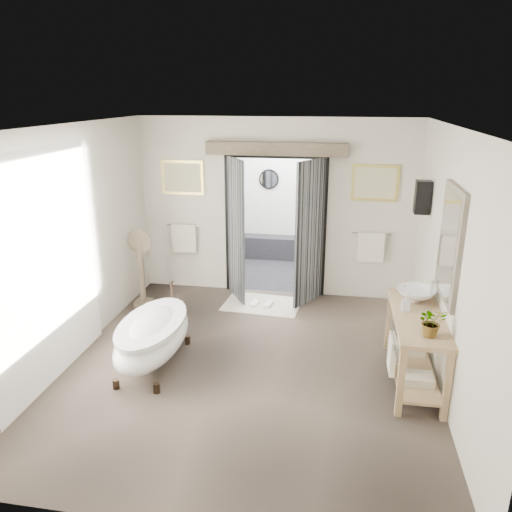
# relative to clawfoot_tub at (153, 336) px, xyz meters

# --- Properties ---
(ground_plane) EXTENTS (5.00, 5.00, 0.00)m
(ground_plane) POSITION_rel_clawfoot_tub_xyz_m (1.16, 0.17, -0.40)
(ground_plane) COLOR brown
(room_shell) EXTENTS (4.52, 5.02, 2.91)m
(room_shell) POSITION_rel_clawfoot_tub_xyz_m (1.12, 0.03, 1.46)
(room_shell) COLOR beige
(room_shell) RESTS_ON ground_plane
(shower_room) EXTENTS (2.22, 2.01, 2.51)m
(shower_room) POSITION_rel_clawfoot_tub_xyz_m (1.16, 4.16, 0.51)
(shower_room) COLOR black
(shower_room) RESTS_ON ground_plane
(back_wall_dressing) EXTENTS (3.82, 0.76, 2.52)m
(back_wall_dressing) POSITION_rel_clawfoot_tub_xyz_m (1.16, 2.48, 1.17)
(back_wall_dressing) COLOR black
(back_wall_dressing) RESTS_ON ground_plane
(clawfoot_tub) EXTENTS (0.74, 1.66, 0.81)m
(clawfoot_tub) POSITION_rel_clawfoot_tub_xyz_m (0.00, 0.00, 0.00)
(clawfoot_tub) COLOR #332519
(clawfoot_tub) RESTS_ON ground_plane
(vanity) EXTENTS (0.57, 1.60, 0.85)m
(vanity) POSITION_rel_clawfoot_tub_xyz_m (3.11, 0.17, 0.11)
(vanity) COLOR #A58259
(vanity) RESTS_ON ground_plane
(pedestal_mirror) EXTENTS (0.37, 0.24, 1.26)m
(pedestal_mirror) POSITION_rel_clawfoot_tub_xyz_m (-0.83, 1.72, 0.14)
(pedestal_mirror) COLOR #726449
(pedestal_mirror) RESTS_ON ground_plane
(rug) EXTENTS (1.26, 0.90, 0.01)m
(rug) POSITION_rel_clawfoot_tub_xyz_m (1.04, 2.06, -0.39)
(rug) COLOR beige
(rug) RESTS_ON ground_plane
(slippers) EXTENTS (0.37, 0.26, 0.05)m
(slippers) POSITION_rel_clawfoot_tub_xyz_m (1.04, 2.01, -0.36)
(slippers) COLOR white
(slippers) RESTS_ON rug
(basin) EXTENTS (0.59, 0.59, 0.16)m
(basin) POSITION_rel_clawfoot_tub_xyz_m (3.15, 0.57, 0.53)
(basin) COLOR white
(basin) RESTS_ON vanity
(plant) EXTENTS (0.33, 0.31, 0.32)m
(plant) POSITION_rel_clawfoot_tub_xyz_m (3.18, -0.34, 0.61)
(plant) COLOR gray
(plant) RESTS_ON vanity
(soap_bottle_a) EXTENTS (0.09, 0.09, 0.19)m
(soap_bottle_a) POSITION_rel_clawfoot_tub_xyz_m (3.00, 0.28, 0.55)
(soap_bottle_a) COLOR gray
(soap_bottle_a) RESTS_ON vanity
(soap_bottle_b) EXTENTS (0.12, 0.12, 0.15)m
(soap_bottle_b) POSITION_rel_clawfoot_tub_xyz_m (3.03, 0.74, 0.53)
(soap_bottle_b) COLOR gray
(soap_bottle_b) RESTS_ON vanity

